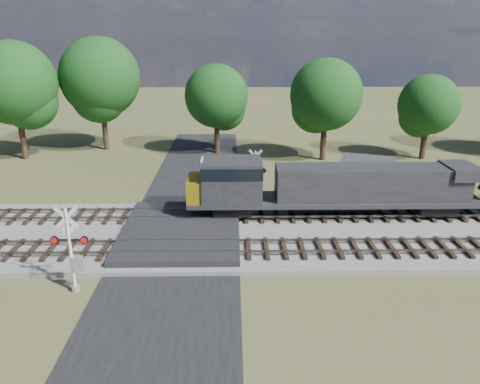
{
  "coord_description": "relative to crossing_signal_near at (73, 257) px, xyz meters",
  "views": [
    {
      "loc": [
        3.18,
        -25.57,
        11.88
      ],
      "look_at": [
        3.58,
        2.0,
        2.34
      ],
      "focal_mm": 35.0,
      "sensor_mm": 36.0,
      "label": 1
    }
  ],
  "objects": [
    {
      "name": "track_near",
      "position": [
        7.49,
        3.73,
        -1.41
      ],
      "size": [
        140.0,
        2.6,
        0.33
      ],
      "color": "black",
      "rests_on": "ballast_bed"
    },
    {
      "name": "ballast_bed",
      "position": [
        14.36,
        6.23,
        -1.67
      ],
      "size": [
        140.0,
        10.0,
        0.3
      ],
      "primitive_type": "cube",
      "color": "gray",
      "rests_on": "ground"
    },
    {
      "name": "crossing_signal_far",
      "position": [
        9.02,
        12.14,
        -0.16
      ],
      "size": [
        1.59,
        0.43,
        3.99
      ],
      "rotation": [
        0.0,
        0.0,
        2.95
      ],
      "color": "silver",
      "rests_on": "ground"
    },
    {
      "name": "crossing_signal_near",
      "position": [
        0.0,
        0.0,
        0.0
      ],
      "size": [
        1.76,
        0.38,
        4.38
      ],
      "rotation": [
        0.0,
        0.0,
        -0.0
      ],
      "color": "silver",
      "rests_on": "ground"
    },
    {
      "name": "equipment_shed",
      "position": [
        17.64,
        13.98,
        -0.48
      ],
      "size": [
        5.0,
        5.0,
        2.65
      ],
      "rotation": [
        0.0,
        0.0,
        -0.36
      ],
      "color": "#41251C",
      "rests_on": "ground"
    },
    {
      "name": "ground",
      "position": [
        4.36,
        5.73,
        -1.82
      ],
      "size": [
        160.0,
        160.0,
        0.0
      ],
      "primitive_type": "plane",
      "color": "#454826",
      "rests_on": "ground"
    },
    {
      "name": "track_far",
      "position": [
        7.49,
        8.73,
        -1.41
      ],
      "size": [
        140.0,
        2.6,
        0.33
      ],
      "color": "black",
      "rests_on": "ballast_bed"
    },
    {
      "name": "treeline",
      "position": [
        7.75,
        25.93,
        4.96
      ],
      "size": [
        81.04,
        11.93,
        11.43
      ],
      "color": "black",
      "rests_on": "ground"
    },
    {
      "name": "road",
      "position": [
        4.36,
        5.73,
        -1.78
      ],
      "size": [
        7.0,
        60.0,
        0.08
      ],
      "primitive_type": "cube",
      "color": "black",
      "rests_on": "ground"
    },
    {
      "name": "crossing_panel",
      "position": [
        4.36,
        6.23,
        -1.51
      ],
      "size": [
        7.0,
        9.0,
        0.62
      ],
      "primitive_type": "cube",
      "color": "#262628",
      "rests_on": "ground"
    }
  ]
}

